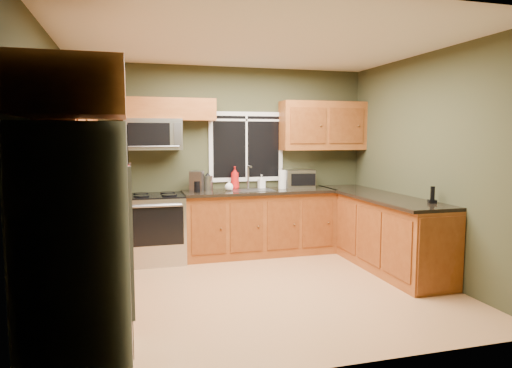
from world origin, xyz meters
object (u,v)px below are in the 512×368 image
kettle (208,182)px  soap_bottle_c (229,185)px  paper_towel_roll (282,179)px  cordless_phone (432,198)px  soap_bottle_b (261,181)px  soap_bottle_a (235,178)px  coffee_maker (197,182)px  refrigerator (78,248)px  microwave (153,134)px  toaster_oven (299,179)px  range (156,228)px

kettle → soap_bottle_c: 0.31m
paper_towel_roll → cordless_phone: bearing=-57.2°
soap_bottle_b → soap_bottle_a: bearing=-179.3°
coffee_maker → soap_bottle_c: 0.46m
refrigerator → soap_bottle_a: (1.84, 2.99, 0.21)m
refrigerator → soap_bottle_b: refrigerator is taller
soap_bottle_a → soap_bottle_b: (0.40, 0.00, -0.06)m
kettle → soap_bottle_a: size_ratio=0.77×
refrigerator → soap_bottle_a: size_ratio=5.43×
paper_towel_roll → soap_bottle_c: paper_towel_roll is taller
soap_bottle_c → microwave: bearing=175.0°
kettle → microwave: bearing=-176.6°
soap_bottle_b → toaster_oven: bearing=-7.6°
toaster_oven → coffee_maker: bearing=-176.1°
range → cordless_phone: cordless_phone is taller
soap_bottle_c → cordless_phone: bearing=-42.0°
microwave → coffee_maker: bearing=-9.5°
microwave → kettle: microwave is taller
refrigerator → soap_bottle_c: refrigerator is taller
refrigerator → kettle: refrigerator is taller
soap_bottle_a → soap_bottle_c: 0.23m
refrigerator → paper_towel_roll: (2.53, 2.86, 0.17)m
microwave → soap_bottle_a: size_ratio=2.29×
range → toaster_oven: 2.21m
paper_towel_roll → coffee_maker: bearing=-177.8°
soap_bottle_a → toaster_oven: bearing=-4.2°
refrigerator → toaster_oven: (2.81, 2.92, 0.17)m
toaster_oven → soap_bottle_b: (-0.57, 0.08, -0.03)m
microwave → kettle: bearing=3.4°
kettle → soap_bottle_b: kettle is taller
microwave → soap_bottle_c: microwave is taller
toaster_oven → coffee_maker: (-1.55, -0.11, 0.00)m
toaster_oven → kettle: size_ratio=1.85×
range → paper_towel_roll: bearing=2.8°
toaster_oven → paper_towel_roll: paper_towel_roll is taller
kettle → paper_towel_roll: 1.09m
kettle → coffee_maker: bearing=-141.6°
range → kettle: size_ratio=3.70×
refrigerator → soap_bottle_b: bearing=53.1°
coffee_maker → cordless_phone: bearing=-36.2°
kettle → range: bearing=-166.4°
range → paper_towel_roll: size_ratio=3.15×
range → soap_bottle_b: 1.67m
range → cordless_phone: 3.54m
microwave → coffee_maker: microwave is taller
range → soap_bottle_b: size_ratio=4.65×
refrigerator → microwave: microwave is taller
microwave → soap_bottle_c: (1.03, -0.09, -0.71)m
soap_bottle_c → soap_bottle_b: bearing=18.6°
refrigerator → coffee_maker: 3.09m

